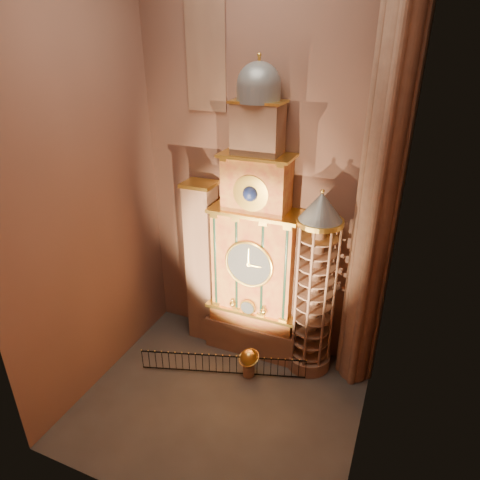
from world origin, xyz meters
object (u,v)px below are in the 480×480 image
at_px(astronomical_clock, 256,251).
at_px(celestial_globe, 249,361).
at_px(stair_turret, 314,287).
at_px(iron_railing, 223,364).
at_px(portrait_tower, 202,263).

height_order(astronomical_clock, celestial_globe, astronomical_clock).
relative_size(astronomical_clock, stair_turret, 1.55).
bearing_deg(iron_railing, astronomical_clock, 75.75).
distance_m(astronomical_clock, portrait_tower, 3.73).
height_order(stair_turret, celestial_globe, stair_turret).
relative_size(portrait_tower, stair_turret, 0.94).
height_order(stair_turret, iron_railing, stair_turret).
bearing_deg(iron_railing, celestial_globe, 19.25).
bearing_deg(celestial_globe, stair_turret, 37.58).
bearing_deg(stair_turret, iron_railing, -147.69).
xyz_separation_m(celestial_globe, iron_railing, (-1.39, -0.48, -0.36)).
bearing_deg(stair_turret, celestial_globe, -142.42).
distance_m(stair_turret, iron_railing, 6.81).
height_order(portrait_tower, stair_turret, stair_turret).
xyz_separation_m(portrait_tower, stair_turret, (6.90, -0.28, 0.12)).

